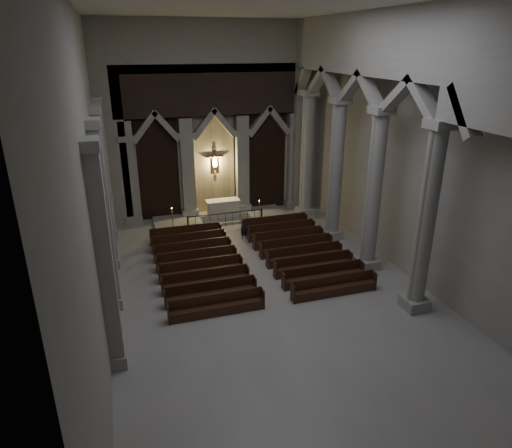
# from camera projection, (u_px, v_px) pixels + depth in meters

# --- Properties ---
(room) EXTENTS (24.00, 24.10, 12.00)m
(room) POSITION_uv_depth(u_px,v_px,m) (277.00, 127.00, 17.53)
(room) COLOR #A09D98
(room) RESTS_ON ground
(sanctuary_wall) EXTENTS (14.00, 0.77, 12.00)m
(sanctuary_wall) POSITION_uv_depth(u_px,v_px,m) (214.00, 113.00, 28.14)
(sanctuary_wall) COLOR #A2A098
(sanctuary_wall) RESTS_ON ground
(right_arcade) EXTENTS (1.00, 24.00, 12.00)m
(right_arcade) POSITION_uv_depth(u_px,v_px,m) (384.00, 111.00, 20.15)
(right_arcade) COLOR #A2A098
(right_arcade) RESTS_ON ground
(left_pilasters) EXTENTS (0.60, 13.00, 8.03)m
(left_pilasters) POSITION_uv_depth(u_px,v_px,m) (105.00, 206.00, 20.13)
(left_pilasters) COLOR #A2A098
(left_pilasters) RESTS_ON ground
(sanctuary_step) EXTENTS (8.50, 2.60, 0.15)m
(sanctuary_step) POSITION_uv_depth(u_px,v_px,m) (220.00, 217.00, 29.71)
(sanctuary_step) COLOR #A2A098
(sanctuary_step) RESTS_ON ground
(altar) EXTENTS (2.16, 0.86, 1.09)m
(altar) POSITION_uv_depth(u_px,v_px,m) (223.00, 208.00, 29.51)
(altar) COLOR beige
(altar) RESTS_ON sanctuary_step
(altar_rail) EXTENTS (4.76, 0.09, 0.93)m
(altar_rail) POSITION_uv_depth(u_px,v_px,m) (226.00, 217.00, 28.14)
(altar_rail) COLOR black
(altar_rail) RESTS_ON ground
(candle_stand_left) EXTENTS (0.27, 0.27, 1.62)m
(candle_stand_left) POSITION_uv_depth(u_px,v_px,m) (173.00, 226.00, 27.21)
(candle_stand_left) COLOR #B57537
(candle_stand_left) RESTS_ON ground
(candle_stand_right) EXTENTS (0.21, 0.21, 1.27)m
(candle_stand_right) POSITION_uv_depth(u_px,v_px,m) (259.00, 214.00, 29.48)
(candle_stand_right) COLOR #B57537
(candle_stand_right) RESTS_ON ground
(pews) EXTENTS (9.48, 8.46, 0.91)m
(pews) POSITION_uv_depth(u_px,v_px,m) (251.00, 259.00, 23.37)
(pews) COLOR black
(pews) RESTS_ON ground
(worshipper) EXTENTS (0.49, 0.38, 1.19)m
(worshipper) POSITION_uv_depth(u_px,v_px,m) (244.00, 229.00, 26.41)
(worshipper) COLOR black
(worshipper) RESTS_ON ground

